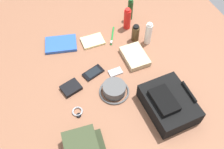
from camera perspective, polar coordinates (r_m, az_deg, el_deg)
ground_plane at (r=1.57m, az=0.00°, el=-1.13°), size 2.64×2.02×0.02m
backpack at (r=1.43m, az=12.71°, el=-6.47°), size 0.32×0.25×0.13m
bucket_hat at (r=1.48m, az=0.51°, el=-3.43°), size 0.18×0.18×0.06m
shampoo_bottle at (r=1.88m, az=4.17°, el=14.47°), size 0.04×0.04×0.17m
sunscreen_spray at (r=1.81m, az=3.48°, el=12.51°), size 0.05×0.05×0.17m
cologne_bottle at (r=1.74m, az=5.36°, el=9.33°), size 0.05×0.05×0.13m
toothpaste_tube at (r=1.71m, az=8.27°, el=9.19°), size 0.04×0.04×0.17m
paperback_novel at (r=1.76m, az=-11.52°, el=6.78°), size 0.19×0.24×0.02m
cell_phone at (r=1.58m, az=-4.29°, el=0.41°), size 0.11×0.15×0.01m
media_player at (r=1.58m, az=0.76°, el=0.57°), size 0.06×0.09×0.01m
wristwatch at (r=1.44m, az=-7.82°, el=-8.43°), size 0.07×0.06×0.01m
toothbrush at (r=1.78m, az=0.06°, el=8.63°), size 0.16×0.09×0.02m
wallet at (r=1.52m, az=-9.30°, el=-2.99°), size 0.12×0.13×0.02m
notepad at (r=1.76m, az=-4.41°, el=7.60°), size 0.11×0.15×0.02m
folded_towel at (r=1.65m, az=5.21°, el=4.15°), size 0.20×0.14×0.04m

